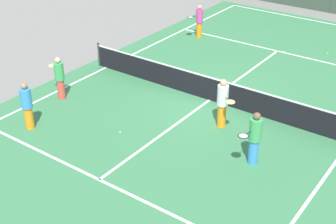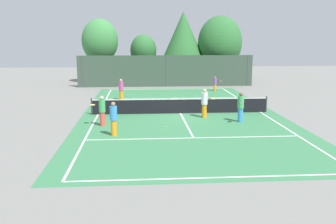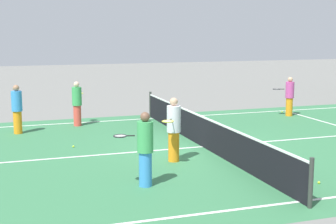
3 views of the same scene
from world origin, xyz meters
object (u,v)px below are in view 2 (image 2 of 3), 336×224
object	(u,v)px
player_4	(241,107)
tennis_ball_3	(79,152)
player_1	(205,103)
player_5	(102,110)
tennis_ball_6	(166,127)
player_3	(215,83)
tennis_ball_5	(242,109)
player_2	(114,118)
tennis_ball_0	(196,96)
player_0	(121,89)
tennis_ball_2	(176,98)
tennis_ball_4	(111,99)
tennis_ball_1	(202,96)
ball_crate	(204,108)

from	to	relation	value
player_4	tennis_ball_3	xyz separation A→B (m)	(-8.78, -5.62, -0.90)
player_1	player_5	xyz separation A→B (m)	(-6.28, -1.81, -0.05)
tennis_ball_6	player_3	bearing A→B (deg)	68.52
player_4	tennis_ball_6	bearing A→B (deg)	-166.80
tennis_ball_3	tennis_ball_5	distance (m)	13.92
player_2	tennis_ball_0	world-z (taller)	player_2
player_3	tennis_ball_5	xyz separation A→B (m)	(0.10, -9.28, -0.68)
player_0	tennis_ball_0	world-z (taller)	player_0
tennis_ball_3	player_2	bearing A→B (deg)	65.41
player_1	tennis_ball_2	distance (m)	8.05
tennis_ball_5	player_1	bearing A→B (deg)	-139.61
player_0	player_2	distance (m)	11.40
player_0	tennis_ball_5	distance (m)	9.94
player_5	tennis_ball_4	size ratio (longest dim) A/B	26.55
player_5	tennis_ball_5	bearing A→B (deg)	25.45
player_5	tennis_ball_6	distance (m)	3.81
player_0	tennis_ball_5	size ratio (longest dim) A/B	25.99
tennis_ball_5	tennis_ball_6	bearing A→B (deg)	-138.24
player_2	tennis_ball_4	bearing A→B (deg)	94.88
player_0	player_5	bearing A→B (deg)	-94.23
tennis_ball_5	player_2	bearing A→B (deg)	-141.87
tennis_ball_4	tennis_ball_6	bearing A→B (deg)	-69.07
tennis_ball_2	tennis_ball_4	distance (m)	5.40
player_1	player_2	xyz separation A→B (m)	(-5.47, -4.09, -0.04)
player_2	player_4	world-z (taller)	player_4
tennis_ball_1	tennis_ball_3	size ratio (longest dim) A/B	1.00
player_1	player_2	bearing A→B (deg)	-143.24
ball_crate	player_5	bearing A→B (deg)	-147.80
player_4	player_5	bearing A→B (deg)	-177.24
ball_crate	tennis_ball_1	xyz separation A→B (m)	(0.88, 6.60, -0.15)
player_4	tennis_ball_1	bearing A→B (deg)	93.78
tennis_ball_3	tennis_ball_5	world-z (taller)	same
player_2	tennis_ball_1	size ratio (longest dim) A/B	27.03
player_4	tennis_ball_3	distance (m)	10.46
player_3	tennis_ball_6	distance (m)	15.54
ball_crate	tennis_ball_2	xyz separation A→B (m)	(-1.47, 5.53, -0.15)
player_5	player_3	bearing A→B (deg)	55.89
tennis_ball_3	player_1	bearing A→B (deg)	45.88
tennis_ball_3	tennis_ball_4	bearing A→B (deg)	88.59
player_0	player_4	size ratio (longest dim) A/B	0.94
tennis_ball_3	tennis_ball_4	xyz separation A→B (m)	(0.36, 14.54, 0.00)
player_3	player_4	distance (m)	13.42
player_1	tennis_ball_3	world-z (taller)	player_1
tennis_ball_3	tennis_ball_0	bearing A→B (deg)	64.66
tennis_ball_1	tennis_ball_6	bearing A→B (deg)	-108.81
tennis_ball_4	tennis_ball_6	world-z (taller)	same
player_1	tennis_ball_1	world-z (taller)	player_1
ball_crate	tennis_ball_0	xyz separation A→B (m)	(0.36, 6.56, -0.15)
tennis_ball_0	tennis_ball_4	world-z (taller)	same
tennis_ball_2	tennis_ball_5	size ratio (longest dim) A/B	1.00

